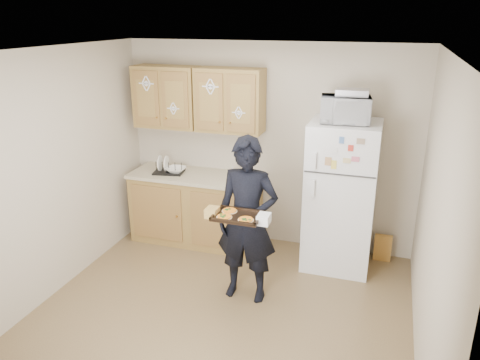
# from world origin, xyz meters

# --- Properties ---
(floor) EXTENTS (3.60, 3.60, 0.00)m
(floor) POSITION_xyz_m (0.00, 0.00, 0.00)
(floor) COLOR brown
(floor) RESTS_ON ground
(ceiling) EXTENTS (3.60, 3.60, 0.00)m
(ceiling) POSITION_xyz_m (0.00, 0.00, 2.50)
(ceiling) COLOR silver
(ceiling) RESTS_ON wall_back
(wall_back) EXTENTS (3.60, 0.04, 2.50)m
(wall_back) POSITION_xyz_m (0.00, 1.80, 1.25)
(wall_back) COLOR #BCAF99
(wall_back) RESTS_ON floor
(wall_front) EXTENTS (3.60, 0.04, 2.50)m
(wall_front) POSITION_xyz_m (0.00, -1.80, 1.25)
(wall_front) COLOR #BCAF99
(wall_front) RESTS_ON floor
(wall_left) EXTENTS (0.04, 3.60, 2.50)m
(wall_left) POSITION_xyz_m (-1.80, 0.00, 1.25)
(wall_left) COLOR #BCAF99
(wall_left) RESTS_ON floor
(wall_right) EXTENTS (0.04, 3.60, 2.50)m
(wall_right) POSITION_xyz_m (1.80, 0.00, 1.25)
(wall_right) COLOR #BCAF99
(wall_right) RESTS_ON floor
(refrigerator) EXTENTS (0.75, 0.70, 1.70)m
(refrigerator) POSITION_xyz_m (0.95, 1.43, 0.85)
(refrigerator) COLOR white
(refrigerator) RESTS_ON floor
(base_cabinet) EXTENTS (1.60, 0.60, 0.86)m
(base_cabinet) POSITION_xyz_m (-0.85, 1.48, 0.43)
(base_cabinet) COLOR olive
(base_cabinet) RESTS_ON floor
(countertop) EXTENTS (1.64, 0.64, 0.04)m
(countertop) POSITION_xyz_m (-0.85, 1.48, 0.88)
(countertop) COLOR #BEAB92
(countertop) RESTS_ON base_cabinet
(upper_cab_left) EXTENTS (0.80, 0.33, 0.75)m
(upper_cab_left) POSITION_xyz_m (-1.25, 1.61, 1.83)
(upper_cab_left) COLOR olive
(upper_cab_left) RESTS_ON wall_back
(upper_cab_right) EXTENTS (0.80, 0.33, 0.75)m
(upper_cab_right) POSITION_xyz_m (-0.43, 1.61, 1.83)
(upper_cab_right) COLOR olive
(upper_cab_right) RESTS_ON wall_back
(cereal_box) EXTENTS (0.20, 0.07, 0.32)m
(cereal_box) POSITION_xyz_m (1.47, 1.67, 0.16)
(cereal_box) COLOR gold
(cereal_box) RESTS_ON floor
(person) EXTENTS (0.62, 0.41, 1.70)m
(person) POSITION_xyz_m (0.15, 0.46, 0.85)
(person) COLOR black
(person) RESTS_ON floor
(baking_tray) EXTENTS (0.44, 0.33, 0.04)m
(baking_tray) POSITION_xyz_m (0.14, 0.16, 1.02)
(baking_tray) COLOR black
(baking_tray) RESTS_ON person
(pizza_front_left) EXTENTS (0.15, 0.15, 0.02)m
(pizza_front_left) POSITION_xyz_m (0.04, 0.09, 1.04)
(pizza_front_left) COLOR orange
(pizza_front_left) RESTS_ON baking_tray
(pizza_front_right) EXTENTS (0.15, 0.15, 0.02)m
(pizza_front_right) POSITION_xyz_m (0.25, 0.09, 1.04)
(pizza_front_right) COLOR orange
(pizza_front_right) RESTS_ON baking_tray
(pizza_back_left) EXTENTS (0.15, 0.15, 0.02)m
(pizza_back_left) POSITION_xyz_m (0.04, 0.23, 1.04)
(pizza_back_left) COLOR orange
(pizza_back_left) RESTS_ON baking_tray
(microwave) EXTENTS (0.55, 0.41, 0.28)m
(microwave) POSITION_xyz_m (0.93, 1.38, 1.84)
(microwave) COLOR white
(microwave) RESTS_ON refrigerator
(foil_pan) EXTENTS (0.34, 0.24, 0.07)m
(foil_pan) POSITION_xyz_m (0.99, 1.41, 2.02)
(foil_pan) COLOR silver
(foil_pan) RESTS_ON microwave
(dish_rack) EXTENTS (0.41, 0.33, 0.15)m
(dish_rack) POSITION_xyz_m (-1.19, 1.45, 0.97)
(dish_rack) COLOR black
(dish_rack) RESTS_ON countertop
(bowl) EXTENTS (0.25, 0.25, 0.06)m
(bowl) POSITION_xyz_m (-1.09, 1.45, 0.95)
(bowl) COLOR white
(bowl) RESTS_ON dish_rack
(soap_bottle) EXTENTS (0.09, 0.10, 0.18)m
(soap_bottle) POSITION_xyz_m (-0.33, 1.40, 0.99)
(soap_bottle) COLOR white
(soap_bottle) RESTS_ON countertop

